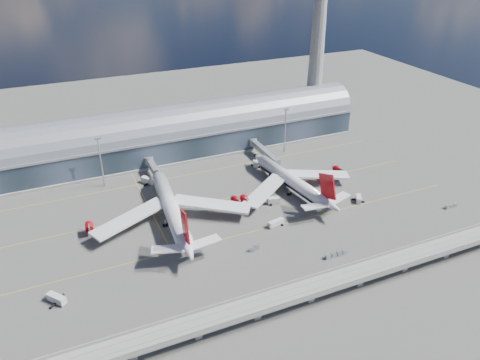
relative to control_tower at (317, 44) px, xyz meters
name	(u,v)px	position (x,y,z in m)	size (l,w,h in m)	color
ground	(243,220)	(-85.00, -83.00, -51.64)	(500.00, 500.00, 0.00)	#474744
taxi_lines	(224,196)	(-85.00, -60.89, -51.63)	(200.00, 80.12, 0.01)	gold
terminal	(186,133)	(-85.00, -5.01, -40.30)	(200.00, 30.00, 28.00)	#1F2A34
control_tower	(317,44)	(0.00, 0.00, 0.00)	(19.00, 19.00, 103.00)	gray
guideway	(311,288)	(-85.00, -138.00, -46.34)	(220.00, 8.50, 7.20)	gray
floodlight_mast_left	(101,161)	(-135.00, -28.00, -38.00)	(3.00, 0.70, 25.70)	gray
floodlight_mast_right	(285,129)	(-35.00, -28.00, -38.00)	(3.00, 0.70, 25.70)	gray
airliner_left	(172,210)	(-113.86, -73.04, -45.13)	(71.10, 74.73, 22.76)	white
airliner_right	(292,181)	(-53.55, -69.61, -46.19)	(63.35, 66.25, 21.02)	white
jet_bridge_left	(154,169)	(-110.15, -29.88, -46.46)	(4.40, 28.00, 7.25)	gray
jet_bridge_right	(263,151)	(-50.27, -31.82, -46.46)	(4.40, 32.00, 7.25)	gray
service_truck_0	(57,299)	(-163.41, -104.29, -50.10)	(6.31, 7.06, 2.97)	beige
service_truck_1	(273,201)	(-66.88, -76.16, -50.09)	(5.70, 3.51, 3.07)	beige
service_truck_2	(276,223)	(-74.33, -92.93, -50.25)	(7.60, 3.45, 2.66)	beige
service_truck_3	(358,199)	(-29.98, -90.33, -50.24)	(4.84, 5.95, 2.73)	beige
service_truck_4	(255,164)	(-58.04, -38.57, -50.16)	(3.93, 5.52, 2.92)	beige
service_truck_5	(148,181)	(-114.89, -33.82, -50.01)	(5.78, 6.84, 3.17)	beige
cargo_train_0	(254,248)	(-89.98, -104.73, -50.82)	(4.84, 2.83, 1.57)	gray
cargo_train_1	(336,254)	(-62.89, -121.03, -50.78)	(9.93, 1.80, 1.65)	gray
cargo_train_2	(451,206)	(5.26, -111.74, -50.86)	(6.70, 1.43, 1.50)	gray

